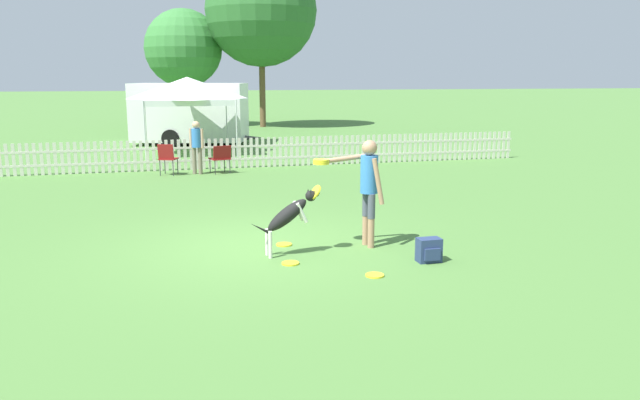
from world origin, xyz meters
name	(u,v)px	position (x,y,z in m)	size (l,w,h in m)	color
ground_plane	(259,246)	(0.00, 0.00, 0.00)	(240.00, 240.00, 0.00)	#4C7A38
handler_person	(366,180)	(1.67, -0.42, 1.09)	(1.07, 0.57, 1.72)	tan
leaping_dog	(290,214)	(0.39, -0.58, 0.64)	(1.14, 0.35, 1.06)	black
frisbee_near_handler	(290,263)	(0.29, -1.07, 0.01)	(0.26, 0.26, 0.02)	yellow
frisbee_near_dog	(284,244)	(0.41, -0.03, 0.01)	(0.26, 0.26, 0.02)	yellow
frisbee_midfield	(375,275)	(1.29, -1.92, 0.01)	(0.26, 0.26, 0.02)	yellow
backpack_on_grass	(429,250)	(2.30, -1.49, 0.18)	(0.35, 0.26, 0.36)	navy
picket_fence	(210,154)	(0.00, 8.96, 0.45)	(20.11, 0.04, 0.90)	beige
folding_chair_blue_left	(221,157)	(0.23, 7.99, 0.48)	(0.63, 0.64, 0.80)	#333338
folding_chair_center	(167,156)	(-1.24, 8.02, 0.53)	(0.58, 0.59, 0.88)	#333338
canopy_tent_main	(188,91)	(-0.36, 12.95, 2.22)	(3.04, 3.04, 2.70)	silver
spectator_standing	(197,143)	(-0.42, 8.04, 0.89)	(0.37, 0.27, 1.49)	#7A705B
equipment_trailer	(190,112)	(-0.10, 16.34, 1.29)	(5.37, 3.50, 2.45)	white
tree_left_grove	(261,10)	(4.22, 24.34, 6.17)	(5.93, 5.93, 9.14)	brown
tree_right_grove	(184,48)	(0.19, 25.82, 4.21)	(4.19, 4.19, 6.33)	#4C3823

